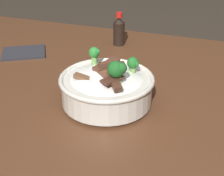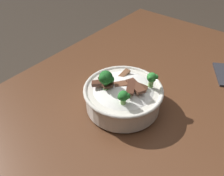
{
  "view_description": "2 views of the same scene",
  "coord_description": "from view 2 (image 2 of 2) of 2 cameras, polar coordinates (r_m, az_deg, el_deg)",
  "views": [
    {
      "loc": [
        0.25,
        -0.81,
        1.27
      ],
      "look_at": [
        -0.01,
        -0.07,
        0.84
      ],
      "focal_mm": 54.51,
      "sensor_mm": 36.0,
      "label": 1
    },
    {
      "loc": [
        0.44,
        0.24,
        1.33
      ],
      "look_at": [
        -0.0,
        -0.11,
        0.87
      ],
      "focal_mm": 37.71,
      "sensor_mm": 36.0,
      "label": 2
    }
  ],
  "objects": [
    {
      "name": "rice_bowl",
      "position": [
        0.74,
        2.65,
        -1.6
      ],
      "size": [
        0.25,
        0.25,
        0.15
      ],
      "color": "silver",
      "rests_on": "dining_table"
    },
    {
      "name": "dining_table",
      "position": [
        0.81,
        6.13,
        -12.67
      ],
      "size": [
        1.55,
        1.01,
        0.79
      ],
      "color": "#56331E",
      "rests_on": "ground"
    }
  ]
}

